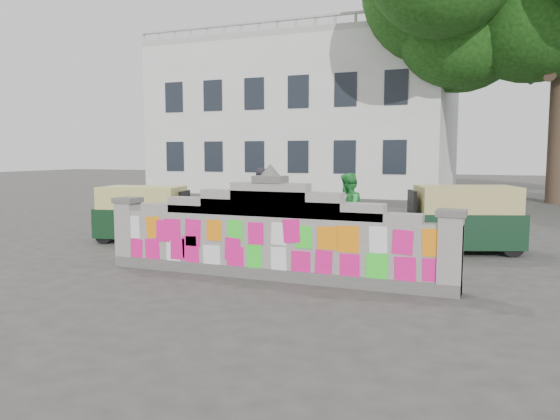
% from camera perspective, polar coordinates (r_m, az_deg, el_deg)
% --- Properties ---
extents(ground, '(100.00, 100.00, 0.00)m').
position_cam_1_polar(ground, '(9.67, -1.02, -7.13)').
color(ground, '#383533').
rests_on(ground, ground).
extents(parapet_wall, '(6.48, 0.44, 2.01)m').
position_cam_1_polar(parapet_wall, '(9.52, -1.04, -2.74)').
color(parapet_wall, '#4C4C49').
rests_on(parapet_wall, ground).
extents(building, '(16.00, 10.00, 8.90)m').
position_cam_1_polar(building, '(32.51, 3.02, 9.20)').
color(building, silver).
rests_on(building, ground).
extents(cyclist_bike, '(1.92, 1.24, 0.95)m').
position_cam_1_polar(cyclist_bike, '(12.15, -1.75, -2.14)').
color(cyclist_bike, black).
rests_on(cyclist_bike, ground).
extents(cyclist_rider, '(0.57, 0.69, 1.62)m').
position_cam_1_polar(cyclist_rider, '(12.11, -1.75, -0.59)').
color(cyclist_rider, black).
rests_on(cyclist_rider, ground).
extents(pedestrian, '(0.72, 0.90, 1.74)m').
position_cam_1_polar(pedestrian, '(12.44, 7.06, -0.16)').
color(pedestrian, green).
rests_on(pedestrian, ground).
extents(rickshaw_left, '(2.55, 1.55, 1.37)m').
position_cam_1_polar(rickshaw_left, '(13.87, -13.93, -0.33)').
color(rickshaw_left, black).
rests_on(rickshaw_left, ground).
extents(rickshaw_right, '(2.73, 1.94, 1.47)m').
position_cam_1_polar(rickshaw_right, '(12.65, 18.54, -0.82)').
color(rickshaw_right, black).
rests_on(rickshaw_right, ground).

